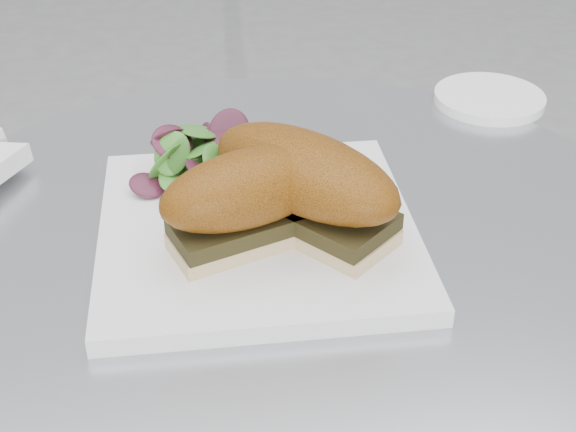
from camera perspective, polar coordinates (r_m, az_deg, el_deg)
name	(u,v)px	position (r m, az deg, el deg)	size (l,w,h in m)	color
plate	(257,231)	(0.68, -2.20, -1.05)	(0.26, 0.26, 0.02)	white
sandwich_left	(248,198)	(0.62, -2.84, 1.29)	(0.16, 0.10, 0.08)	#CCB77F
sandwich_right	(304,181)	(0.65, 1.16, 2.48)	(0.17, 0.19, 0.08)	#CCB77F
salad	(196,156)	(0.72, -6.54, 4.23)	(0.10, 0.10, 0.05)	#3C892D
saucer	(489,98)	(0.94, 14.13, 8.12)	(0.12, 0.12, 0.01)	white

